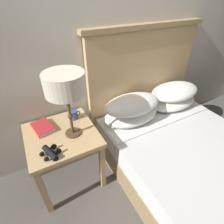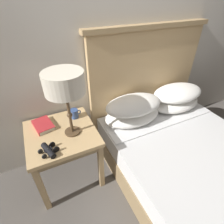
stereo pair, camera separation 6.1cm
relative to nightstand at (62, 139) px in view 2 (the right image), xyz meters
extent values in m
plane|color=#514C47|center=(0.57, -0.61, -0.51)|extent=(20.00, 20.00, 0.00)
cube|color=beige|center=(0.57, 0.34, 0.79)|extent=(8.00, 0.06, 2.60)
cube|color=tan|center=(0.00, 0.00, 0.06)|extent=(0.58, 0.58, 0.04)
cube|color=#917650|center=(0.00, 0.00, 0.02)|extent=(0.55, 0.55, 0.05)
cube|color=#A4865B|center=(-0.26, -0.25, -0.23)|extent=(0.04, 0.04, 0.55)
cube|color=#A4865B|center=(0.26, -0.25, -0.23)|extent=(0.04, 0.04, 0.55)
cube|color=#A4865B|center=(-0.26, 0.26, -0.23)|extent=(0.04, 0.04, 0.55)
cube|color=#A4865B|center=(0.26, 0.26, -0.23)|extent=(0.04, 0.04, 0.55)
cube|color=olive|center=(1.03, -0.71, -0.39)|extent=(1.26, 1.91, 0.23)
cube|color=silver|center=(1.03, -0.71, -0.17)|extent=(1.23, 1.87, 0.20)
cube|color=silver|center=(1.03, -0.08, -0.07)|extent=(1.21, 0.28, 0.01)
cube|color=tan|center=(1.03, 0.27, 0.13)|extent=(1.32, 0.06, 1.28)
cube|color=#A4865B|center=(1.03, 0.27, 0.79)|extent=(1.38, 0.10, 0.04)
ellipsoid|color=white|center=(0.74, 0.03, 0.00)|extent=(0.60, 0.36, 0.15)
ellipsoid|color=white|center=(1.31, 0.03, 0.00)|extent=(0.60, 0.36, 0.15)
ellipsoid|color=white|center=(0.74, 0.03, 0.13)|extent=(0.60, 0.36, 0.15)
ellipsoid|color=white|center=(1.32, 0.03, 0.13)|extent=(0.60, 0.36, 0.15)
cylinder|color=#4C3823|center=(0.09, -0.05, 0.09)|extent=(0.13, 0.13, 0.01)
cylinder|color=#4C3823|center=(0.09, -0.05, 0.28)|extent=(0.02, 0.02, 0.37)
sphere|color=#4C3823|center=(0.09, -0.05, 0.26)|extent=(0.04, 0.04, 0.04)
cylinder|color=beige|center=(0.09, -0.05, 0.54)|extent=(0.29, 0.29, 0.16)
cube|color=silver|center=(-0.12, 0.14, 0.09)|extent=(0.18, 0.23, 0.03)
cube|color=#B2282D|center=(-0.12, 0.14, 0.11)|extent=(0.18, 0.24, 0.00)
cube|color=#B2282D|center=(-0.19, 0.12, 0.09)|extent=(0.05, 0.21, 0.03)
cylinder|color=black|center=(-0.12, -0.22, 0.10)|extent=(0.07, 0.10, 0.04)
cylinder|color=black|center=(-0.07, -0.21, 0.10)|extent=(0.05, 0.02, 0.05)
cylinder|color=black|center=(-0.16, -0.24, 0.10)|extent=(0.04, 0.02, 0.04)
cylinder|color=black|center=(-0.14, -0.16, 0.10)|extent=(0.07, 0.10, 0.04)
cylinder|color=black|center=(-0.09, -0.15, 0.10)|extent=(0.05, 0.02, 0.05)
cylinder|color=black|center=(-0.18, -0.18, 0.10)|extent=(0.04, 0.02, 0.04)
cube|color=black|center=(-0.13, -0.19, 0.11)|extent=(0.07, 0.05, 0.01)
cylinder|color=black|center=(-0.13, -0.19, 0.11)|extent=(0.02, 0.02, 0.02)
cylinder|color=#334C84|center=(0.17, 0.15, 0.12)|extent=(0.08, 0.08, 0.08)
torus|color=#334C84|center=(0.21, 0.15, 0.13)|extent=(0.05, 0.01, 0.05)
camera|label=1|loc=(-0.14, -1.17, 1.08)|focal=28.00mm
camera|label=2|loc=(-0.08, -1.20, 1.08)|focal=28.00mm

